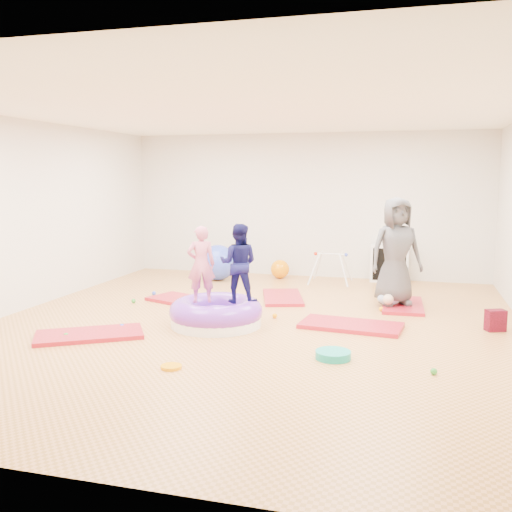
# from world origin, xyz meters

# --- Properties ---
(room) EXTENTS (7.01, 8.01, 2.81)m
(room) POSITION_xyz_m (0.00, 0.00, 1.40)
(room) COLOR tan
(room) RESTS_ON ground
(gym_mat_front_left) EXTENTS (1.43, 1.22, 0.05)m
(gym_mat_front_left) POSITION_xyz_m (-1.78, -1.00, 0.03)
(gym_mat_front_left) COLOR #C01B44
(gym_mat_front_left) RESTS_ON ground
(gym_mat_mid_left) EXTENTS (1.38, 1.03, 0.05)m
(gym_mat_mid_left) POSITION_xyz_m (-1.37, 1.13, 0.03)
(gym_mat_mid_left) COLOR #C01B44
(gym_mat_mid_left) RESTS_ON ground
(gym_mat_center_back) EXTENTS (0.91, 1.32, 0.05)m
(gym_mat_center_back) POSITION_xyz_m (0.04, 1.78, 0.02)
(gym_mat_center_back) COLOR #C01B44
(gym_mat_center_back) RESTS_ON ground
(gym_mat_right) EXTENTS (1.37, 0.79, 0.05)m
(gym_mat_right) POSITION_xyz_m (1.30, 0.29, 0.03)
(gym_mat_right) COLOR #C01B44
(gym_mat_right) RESTS_ON ground
(gym_mat_rear_right) EXTENTS (0.64, 1.21, 0.05)m
(gym_mat_rear_right) POSITION_xyz_m (1.93, 1.71, 0.02)
(gym_mat_rear_right) COLOR #C01B44
(gym_mat_rear_right) RESTS_ON ground
(inflatable_cushion) EXTENTS (1.24, 1.24, 0.39)m
(inflatable_cushion) POSITION_xyz_m (-0.45, -0.08, 0.15)
(inflatable_cushion) COLOR white
(inflatable_cushion) RESTS_ON ground
(child_pink) EXTENTS (0.44, 0.38, 1.02)m
(child_pink) POSITION_xyz_m (-0.64, -0.09, 0.87)
(child_pink) COLOR #D16483
(child_pink) RESTS_ON inflatable_cushion
(child_navy) EXTENTS (0.55, 0.45, 1.05)m
(child_navy) POSITION_xyz_m (-0.16, 0.03, 0.88)
(child_navy) COLOR #0E0E40
(child_navy) RESTS_ON inflatable_cushion
(adult_caregiver) EXTENTS (0.93, 0.80, 1.62)m
(adult_caregiver) POSITION_xyz_m (1.81, 1.66, 0.86)
(adult_caregiver) COLOR #47474A
(adult_caregiver) RESTS_ON gym_mat_rear_right
(infant) EXTENTS (0.33, 0.34, 0.20)m
(infant) POSITION_xyz_m (1.72, 1.52, 0.15)
(infant) COLOR #9DAED1
(infant) RESTS_ON gym_mat_rear_right
(ball_pit_balls) EXTENTS (4.50, 2.85, 0.07)m
(ball_pit_balls) POSITION_xyz_m (-0.53, 0.16, 0.03)
(ball_pit_balls) COLOR green
(ball_pit_balls) RESTS_ON ground
(exercise_ball_blue) EXTENTS (0.68, 0.68, 0.68)m
(exercise_ball_blue) POSITION_xyz_m (-1.52, 3.10, 0.34)
(exercise_ball_blue) COLOR blue
(exercise_ball_blue) RESTS_ON ground
(exercise_ball_orange) EXTENTS (0.36, 0.36, 0.36)m
(exercise_ball_orange) POSITION_xyz_m (-0.42, 3.60, 0.18)
(exercise_ball_orange) COLOR orange
(exercise_ball_orange) RESTS_ON ground
(infant_play_gym) EXTENTS (0.75, 0.71, 0.57)m
(infant_play_gym) POSITION_xyz_m (0.61, 3.24, 0.38)
(infant_play_gym) COLOR silver
(infant_play_gym) RESTS_ON ground
(cube_shelf) EXTENTS (0.70, 0.34, 0.70)m
(cube_shelf) POSITION_xyz_m (1.64, 3.79, 0.35)
(cube_shelf) COLOR silver
(cube_shelf) RESTS_ON ground
(balance_disc) EXTENTS (0.39, 0.39, 0.09)m
(balance_disc) POSITION_xyz_m (1.24, -1.06, 0.04)
(balance_disc) COLOR #10A094
(balance_disc) RESTS_ON ground
(backpack) EXTENTS (0.28, 0.23, 0.28)m
(backpack) POSITION_xyz_m (3.10, 0.61, 0.14)
(backpack) COLOR maroon
(backpack) RESTS_ON ground
(yellow_toy) EXTENTS (0.22, 0.22, 0.03)m
(yellow_toy) POSITION_xyz_m (-0.33, -1.82, 0.02)
(yellow_toy) COLOR #FCA300
(yellow_toy) RESTS_ON ground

